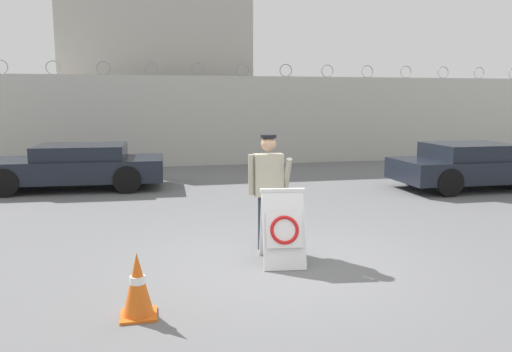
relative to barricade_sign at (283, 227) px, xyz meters
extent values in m
plane|color=slate|center=(-0.02, 0.01, -0.55)|extent=(90.00, 90.00, 0.00)
cube|color=beige|center=(-0.02, 11.16, 1.04)|extent=(36.00, 0.30, 3.18)
torus|color=gray|center=(-6.42, 11.16, 2.85)|extent=(0.47, 0.03, 0.47)
torus|color=gray|center=(-4.82, 11.16, 2.85)|extent=(0.47, 0.03, 0.47)
torus|color=gray|center=(-3.22, 11.16, 2.85)|extent=(0.47, 0.03, 0.47)
torus|color=gray|center=(-1.62, 11.16, 2.85)|extent=(0.47, 0.03, 0.47)
torus|color=gray|center=(-0.02, 11.16, 2.85)|extent=(0.47, 0.03, 0.47)
torus|color=gray|center=(1.58, 11.16, 2.85)|extent=(0.47, 0.03, 0.47)
torus|color=gray|center=(3.18, 11.16, 2.85)|extent=(0.47, 0.03, 0.47)
torus|color=gray|center=(4.78, 11.16, 2.85)|extent=(0.47, 0.03, 0.47)
torus|color=gray|center=(6.38, 11.16, 2.85)|extent=(0.47, 0.03, 0.47)
torus|color=gray|center=(7.98, 11.16, 2.85)|extent=(0.47, 0.03, 0.47)
torus|color=gray|center=(9.58, 11.16, 2.85)|extent=(0.47, 0.03, 0.47)
torus|color=gray|center=(11.18, 11.16, 2.85)|extent=(0.47, 0.03, 0.47)
cube|color=#B2ADA3|center=(-1.34, 15.52, 2.76)|extent=(7.30, 5.42, 6.61)
cube|color=white|center=(-0.02, -0.14, -0.02)|extent=(0.65, 0.48, 1.06)
cube|color=white|center=(0.03, 0.24, -0.02)|extent=(0.65, 0.48, 1.06)
cube|color=white|center=(0.01, 0.05, 0.52)|extent=(0.64, 0.14, 0.05)
cube|color=white|center=(-0.02, -0.17, 0.00)|extent=(0.53, 0.25, 0.49)
torus|color=red|center=(-0.02, -0.19, 0.00)|extent=(0.43, 0.24, 0.40)
cylinder|color=#232838|center=(-0.12, 0.73, -0.12)|extent=(0.15, 0.15, 0.86)
cylinder|color=#232838|center=(0.06, 0.73, -0.12)|extent=(0.15, 0.15, 0.86)
cube|color=gray|center=(-0.03, 0.73, 0.65)|extent=(0.45, 0.23, 0.66)
sphere|color=tan|center=(-0.03, 0.73, 1.13)|extent=(0.23, 0.23, 0.23)
cylinder|color=gray|center=(-0.31, 0.74, 0.66)|extent=(0.09, 0.09, 0.63)
cylinder|color=gray|center=(0.24, 0.63, 0.63)|extent=(0.09, 0.35, 0.61)
cylinder|color=black|center=(-0.03, 0.73, 1.25)|extent=(0.24, 0.24, 0.05)
cube|color=orange|center=(-2.02, -1.40, -0.53)|extent=(0.39, 0.39, 0.03)
cone|color=orange|center=(-2.02, -1.40, -0.17)|extent=(0.33, 0.33, 0.70)
cylinder|color=white|center=(-2.02, -1.40, -0.13)|extent=(0.17, 0.17, 0.10)
cylinder|color=black|center=(-5.28, 6.21, -0.20)|extent=(0.71, 0.23, 0.70)
cylinder|color=black|center=(-5.21, 8.01, -0.20)|extent=(0.71, 0.23, 0.70)
cylinder|color=black|center=(-2.39, 6.10, -0.20)|extent=(0.71, 0.23, 0.70)
cylinder|color=black|center=(-2.32, 7.89, -0.20)|extent=(0.71, 0.23, 0.70)
cube|color=black|center=(-3.80, 7.05, -0.02)|extent=(4.75, 2.09, 0.56)
cube|color=black|center=(-3.57, 7.04, 0.45)|extent=(2.31, 1.81, 0.36)
cylinder|color=black|center=(8.00, 5.69, -0.20)|extent=(0.69, 0.20, 0.69)
cylinder|color=black|center=(5.31, 5.70, -0.20)|extent=(0.69, 0.20, 0.69)
cylinder|color=black|center=(5.31, 3.95, -0.20)|extent=(0.69, 0.20, 0.69)
cube|color=black|center=(6.65, 4.82, -0.02)|extent=(4.33, 1.87, 0.56)
cube|color=black|center=(6.43, 4.82, 0.46)|extent=(2.08, 1.68, 0.40)
camera|label=1|loc=(-1.87, -6.73, 1.82)|focal=35.00mm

